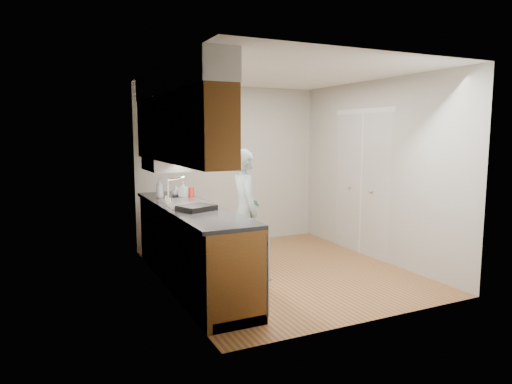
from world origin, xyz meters
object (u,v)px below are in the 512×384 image
Objects in this scene: soap_bottle_c at (176,190)px; dish_rack at (197,208)px; soap_bottle_b at (183,189)px; steel_can at (184,191)px; person at (245,203)px; soap_bottle_a at (160,188)px; soda_can at (191,193)px.

soap_bottle_c reaches higher than dish_rack.
steel_can is (0.04, 0.07, -0.04)m from soap_bottle_b.
person is 0.91m from steel_can.
soap_bottle_a reaches higher than dish_rack.
soap_bottle_c is (-0.68, 0.74, 0.11)m from person.
soap_bottle_b is 1.51× the size of soda_can.
soap_bottle_a reaches higher than soap_bottle_c.
person is 13.15× the size of soda_can.
soap_bottle_a is 1.90× the size of soda_can.
soap_bottle_b reaches higher than soap_bottle_c.
steel_can is (0.10, -0.04, -0.01)m from soap_bottle_c.
soap_bottle_c is at bearing 115.67° from soda_can.
person is 0.91m from dish_rack.
soap_bottle_c is at bearing 12.53° from soap_bottle_a.
soap_bottle_b is 0.57× the size of dish_rack.
dish_rack is (-0.21, -1.16, -0.03)m from steel_can.
dish_rack is at bearing 128.18° from person.
dish_rack is (0.12, -1.15, -0.10)m from soap_bottle_a.
soap_bottle_c is 1.21m from dish_rack.
soap_bottle_a reaches higher than soap_bottle_b.
soap_bottle_a is 0.30m from soap_bottle_b.
soap_bottle_b is 0.09m from steel_can.
soda_can reaches higher than steel_can.
soda_can is at bearing 54.49° from dish_rack.
dish_rack is (-0.23, -0.93, -0.04)m from soda_can.
steel_can is 0.35× the size of dish_rack.
soap_bottle_b reaches higher than soda_can.
steel_can is at bearing 47.52° from person.
soda_can is 0.96m from dish_rack.
person reaches higher than soap_bottle_c.
soap_bottle_b is at bearing -59.71° from soap_bottle_c.
soap_bottle_a is at bearing -179.13° from steel_can.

